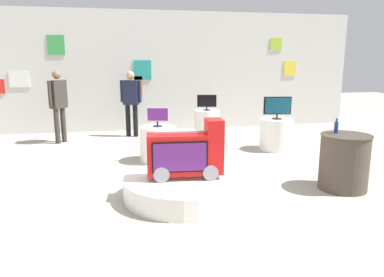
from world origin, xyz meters
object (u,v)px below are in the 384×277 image
Objects in this scene: tv_on_center_rear at (277,107)px; side_table_round at (344,162)px; bottle_on_side_table at (336,127)px; tv_on_left_rear at (157,116)px; shopper_browsing_rear at (58,101)px; display_pedestal_left_rear at (158,144)px; display_pedestal_right_rear at (207,123)px; novelty_firetruck_tv at (186,154)px; shopper_browsing_near_truck at (131,99)px; tv_on_right_rear at (207,102)px; main_display_pedestal at (185,187)px; display_pedestal_center_rear at (276,134)px.

tv_on_center_rear is 0.70× the size of side_table_round.
tv_on_left_rear is at bearing 141.35° from bottle_on_side_table.
tv_on_left_rear is 2.99m from shopper_browsing_rear.
bottle_on_side_table reaches higher than side_table_round.
side_table_round is 0.53m from bottle_on_side_table.
display_pedestal_left_rear is 1.02× the size of display_pedestal_right_rear.
novelty_firetruck_tv is 4.62m from shopper_browsing_near_truck.
bottle_on_side_table is 6.18m from shopper_browsing_rear.
tv_on_right_rear reaches higher than display_pedestal_left_rear.
shopper_browsing_near_truck is at bearing 122.58° from side_table_round.
tv_on_left_rear is at bearing -170.72° from tv_on_center_rear.
display_pedestal_right_rear is at bearing 72.54° from novelty_firetruck_tv.
bottle_on_side_table is (-0.09, 0.14, 0.51)m from side_table_round.
display_pedestal_left_rear is at bearing 94.58° from main_display_pedestal.
bottle_on_side_table is at bearing -93.44° from tv_on_center_rear.
main_display_pedestal is 4.36m from display_pedestal_right_rear.
display_pedestal_left_rear is at bearing -81.14° from shopper_browsing_near_truck.
display_pedestal_center_rear is (2.65, 0.43, 0.00)m from display_pedestal_left_rear.
display_pedestal_left_rear is 0.41× the size of shopper_browsing_rear.
novelty_firetruck_tv is at bearing -84.88° from tv_on_left_rear.
shopper_browsing_near_truck is at bearing 13.76° from shopper_browsing_rear.
display_pedestal_right_rear is at bearing 103.74° from bottle_on_side_table.
tv_on_center_rear reaches higher than display_pedestal_right_rear.
tv_on_left_rear is 0.49× the size of side_table_round.
novelty_firetruck_tv is 4.37m from display_pedestal_right_rear.
novelty_firetruck_tv is 2.42m from side_table_round.
novelty_firetruck_tv is (0.02, -0.01, 0.49)m from main_display_pedestal.
display_pedestal_right_rear is at bearing 124.25° from tv_on_center_rear.
tv_on_center_rear is 2.05m from tv_on_right_rear.
tv_on_center_rear is 0.35× the size of shopper_browsing_rear.
tv_on_right_rear is at bearing 0.03° from shopper_browsing_rear.
display_pedestal_right_rear is 1.41× the size of tv_on_right_rear.
shopper_browsing_rear is at bearing 160.38° from tv_on_center_rear.
main_display_pedestal is 2.04m from display_pedestal_left_rear.
tv_on_center_rear is (2.49, 2.45, 0.80)m from main_display_pedestal.
tv_on_left_rear is (-0.16, 2.02, 0.74)m from main_display_pedestal.
bottle_on_side_table is at bearing 123.74° from side_table_round.
display_pedestal_right_rear is 4.29m from bottle_on_side_table.
shopper_browsing_near_truck reaches higher than display_pedestal_left_rear.
tv_on_center_rear is 5.04m from shopper_browsing_rear.
display_pedestal_center_rear is 0.43× the size of shopper_browsing_near_truck.
tv_on_right_rear is (-1.15, 1.69, -0.05)m from tv_on_center_rear.
tv_on_left_rear is 0.59× the size of display_pedestal_center_rear.
tv_on_right_rear is at bearing 54.94° from tv_on_left_rear.
tv_on_left_rear reaches higher than display_pedestal_left_rear.
tv_on_right_rear is at bearing 124.34° from display_pedestal_center_rear.
main_display_pedestal is at bearing -107.78° from tv_on_right_rear.
novelty_firetruck_tv is 2.34m from bottle_on_side_table.
side_table_round is at bearing -56.26° from bottle_on_side_table.
main_display_pedestal is at bearing -83.03° from shopper_browsing_near_truck.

